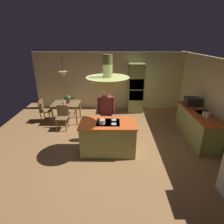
{
  "coord_description": "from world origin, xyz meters",
  "views": [
    {
      "loc": [
        0.17,
        -4.78,
        3.09
      ],
      "look_at": [
        0.1,
        0.4,
        1.0
      ],
      "focal_mm": 29.44,
      "sensor_mm": 36.0,
      "label": 1
    }
  ],
  "objects_px": {
    "canister_sugar": "(205,114)",
    "potted_plant_on_table": "(68,99)",
    "kitchen_island": "(108,137)",
    "dining_table": "(66,106)",
    "cooking_pot_on_cooktop": "(102,122)",
    "canister_flour": "(208,116)",
    "chair_by_back_wall": "(70,104)",
    "microwave_on_counter": "(192,101)",
    "cup_on_table": "(64,104)",
    "chair_facing_island": "(62,116)",
    "oven_tower": "(136,88)",
    "chair_at_corner": "(44,109)",
    "person_at_island": "(106,112)"
  },
  "relations": [
    {
      "from": "canister_sugar",
      "to": "potted_plant_on_table",
      "type": "bearing_deg",
      "value": 159.47
    },
    {
      "from": "kitchen_island",
      "to": "canister_sugar",
      "type": "height_order",
      "value": "canister_sugar"
    },
    {
      "from": "dining_table",
      "to": "cooking_pot_on_cooktop",
      "type": "distance_m",
      "value": 2.73
    },
    {
      "from": "canister_sugar",
      "to": "canister_flour",
      "type": "bearing_deg",
      "value": -90.0
    },
    {
      "from": "chair_by_back_wall",
      "to": "canister_flour",
      "type": "distance_m",
      "value": 5.19
    },
    {
      "from": "canister_flour",
      "to": "potted_plant_on_table",
      "type": "bearing_deg",
      "value": 157.46
    },
    {
      "from": "chair_by_back_wall",
      "to": "potted_plant_on_table",
      "type": "xyz_separation_m",
      "value": [
        0.1,
        -0.62,
        0.42
      ]
    },
    {
      "from": "dining_table",
      "to": "microwave_on_counter",
      "type": "distance_m",
      "value": 4.61
    },
    {
      "from": "kitchen_island",
      "to": "cup_on_table",
      "type": "relative_size",
      "value": 17.41
    },
    {
      "from": "microwave_on_counter",
      "to": "dining_table",
      "type": "bearing_deg",
      "value": 171.66
    },
    {
      "from": "chair_facing_island",
      "to": "oven_tower",
      "type": "bearing_deg",
      "value": 32.46
    },
    {
      "from": "oven_tower",
      "to": "chair_facing_island",
      "type": "height_order",
      "value": "oven_tower"
    },
    {
      "from": "canister_flour",
      "to": "chair_at_corner",
      "type": "bearing_deg",
      "value": 161.4
    },
    {
      "from": "dining_table",
      "to": "microwave_on_counter",
      "type": "xyz_separation_m",
      "value": [
        4.54,
        -0.67,
        0.42
      ]
    },
    {
      "from": "canister_sugar",
      "to": "microwave_on_counter",
      "type": "height_order",
      "value": "microwave_on_counter"
    },
    {
      "from": "chair_facing_island",
      "to": "cooking_pot_on_cooktop",
      "type": "height_order",
      "value": "cooking_pot_on_cooktop"
    },
    {
      "from": "potted_plant_on_table",
      "to": "canister_sugar",
      "type": "distance_m",
      "value": 4.74
    },
    {
      "from": "kitchen_island",
      "to": "person_at_island",
      "type": "distance_m",
      "value": 0.87
    },
    {
      "from": "kitchen_island",
      "to": "cooking_pot_on_cooktop",
      "type": "height_order",
      "value": "cooking_pot_on_cooktop"
    },
    {
      "from": "person_at_island",
      "to": "chair_by_back_wall",
      "type": "relative_size",
      "value": 1.92
    },
    {
      "from": "chair_facing_island",
      "to": "canister_flour",
      "type": "distance_m",
      "value": 4.72
    },
    {
      "from": "chair_at_corner",
      "to": "canister_flour",
      "type": "bearing_deg",
      "value": -108.6
    },
    {
      "from": "kitchen_island",
      "to": "chair_by_back_wall",
      "type": "relative_size",
      "value": 1.8
    },
    {
      "from": "potted_plant_on_table",
      "to": "chair_by_back_wall",
      "type": "bearing_deg",
      "value": 99.0
    },
    {
      "from": "person_at_island",
      "to": "chair_facing_island",
      "type": "xyz_separation_m",
      "value": [
        -1.62,
        0.75,
        -0.45
      ]
    },
    {
      "from": "potted_plant_on_table",
      "to": "cooking_pot_on_cooktop",
      "type": "relative_size",
      "value": 1.67
    },
    {
      "from": "chair_by_back_wall",
      "to": "cup_on_table",
      "type": "bearing_deg",
      "value": 89.59
    },
    {
      "from": "kitchen_island",
      "to": "chair_at_corner",
      "type": "xyz_separation_m",
      "value": [
        -2.59,
        2.1,
        0.03
      ]
    },
    {
      "from": "chair_at_corner",
      "to": "canister_flour",
      "type": "relative_size",
      "value": 4.17
    },
    {
      "from": "potted_plant_on_table",
      "to": "canister_sugar",
      "type": "height_order",
      "value": "canister_sugar"
    },
    {
      "from": "chair_at_corner",
      "to": "cooking_pot_on_cooktop",
      "type": "bearing_deg",
      "value": -132.49
    },
    {
      "from": "person_at_island",
      "to": "chair_at_corner",
      "type": "bearing_deg",
      "value": 151.05
    },
    {
      "from": "kitchen_island",
      "to": "dining_table",
      "type": "relative_size",
      "value": 1.52
    },
    {
      "from": "canister_flour",
      "to": "person_at_island",
      "type": "bearing_deg",
      "value": 171.44
    },
    {
      "from": "cooking_pot_on_cooktop",
      "to": "potted_plant_on_table",
      "type": "bearing_deg",
      "value": 122.7
    },
    {
      "from": "dining_table",
      "to": "cup_on_table",
      "type": "xyz_separation_m",
      "value": [
        -0.01,
        -0.21,
        0.15
      ]
    },
    {
      "from": "canister_sugar",
      "to": "cup_on_table",
      "type": "bearing_deg",
      "value": 162.42
    },
    {
      "from": "chair_at_corner",
      "to": "microwave_on_counter",
      "type": "bearing_deg",
      "value": -96.98
    },
    {
      "from": "person_at_island",
      "to": "potted_plant_on_table",
      "type": "distance_m",
      "value": 2.07
    },
    {
      "from": "oven_tower",
      "to": "person_at_island",
      "type": "xyz_separation_m",
      "value": [
        -1.18,
        -2.53,
        -0.1
      ]
    },
    {
      "from": "cup_on_table",
      "to": "cooking_pot_on_cooktop",
      "type": "bearing_deg",
      "value": -52.59
    },
    {
      "from": "chair_facing_island",
      "to": "microwave_on_counter",
      "type": "relative_size",
      "value": 1.89
    },
    {
      "from": "cup_on_table",
      "to": "canister_flour",
      "type": "xyz_separation_m",
      "value": [
        4.55,
        -1.62,
        0.23
      ]
    },
    {
      "from": "person_at_island",
      "to": "cup_on_table",
      "type": "relative_size",
      "value": 18.53
    },
    {
      "from": "dining_table",
      "to": "chair_at_corner",
      "type": "height_order",
      "value": "chair_at_corner"
    },
    {
      "from": "oven_tower",
      "to": "chair_at_corner",
      "type": "bearing_deg",
      "value": -162.81
    },
    {
      "from": "microwave_on_counter",
      "to": "chair_facing_island",
      "type": "bearing_deg",
      "value": 179.66
    },
    {
      "from": "person_at_island",
      "to": "chair_by_back_wall",
      "type": "distance_m",
      "value": 2.63
    },
    {
      "from": "person_at_island",
      "to": "canister_flour",
      "type": "distance_m",
      "value": 2.96
    },
    {
      "from": "chair_facing_island",
      "to": "chair_by_back_wall",
      "type": "relative_size",
      "value": 1.0
    }
  ]
}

